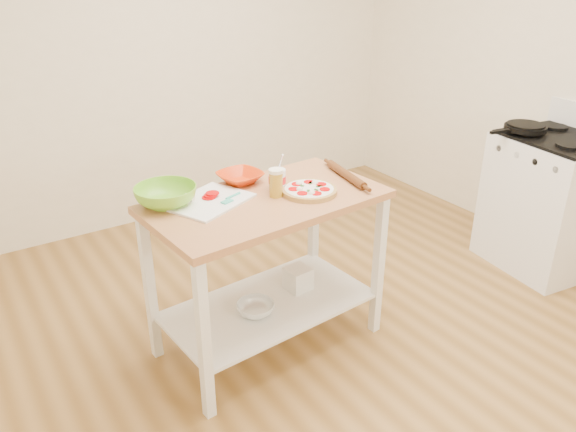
% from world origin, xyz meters
% --- Properties ---
extents(room_shell, '(4.04, 4.54, 2.74)m').
position_xyz_m(room_shell, '(0.00, 0.00, 1.35)').
color(room_shell, olive).
rests_on(room_shell, ground).
extents(prep_island, '(1.26, 0.75, 0.90)m').
position_xyz_m(prep_island, '(-0.40, 0.27, 0.65)').
color(prep_island, '#B7794B').
rests_on(prep_island, ground).
extents(gas_stove, '(0.69, 0.78, 1.11)m').
position_xyz_m(gas_stove, '(1.69, -0.01, 0.47)').
color(gas_stove, white).
rests_on(gas_stove, ground).
extents(skillet, '(0.43, 0.27, 0.03)m').
position_xyz_m(skillet, '(1.57, 0.19, 0.98)').
color(skillet, black).
rests_on(skillet, gas_stove).
extents(pizza, '(0.29, 0.29, 0.05)m').
position_xyz_m(pizza, '(-0.19, 0.21, 0.92)').
color(pizza, tan).
rests_on(pizza, prep_island).
extents(cutting_board, '(0.49, 0.43, 0.04)m').
position_xyz_m(cutting_board, '(-0.68, 0.39, 0.91)').
color(cutting_board, white).
rests_on(cutting_board, prep_island).
extents(spatula, '(0.14, 0.09, 0.01)m').
position_xyz_m(spatula, '(-0.58, 0.34, 0.92)').
color(spatula, '#3CBEA7').
rests_on(spatula, cutting_board).
extents(knife, '(0.24, 0.16, 0.01)m').
position_xyz_m(knife, '(-0.81, 0.47, 0.92)').
color(knife, silver).
rests_on(knife, cutting_board).
extents(orange_bowl, '(0.26, 0.26, 0.06)m').
position_xyz_m(orange_bowl, '(-0.41, 0.54, 0.93)').
color(orange_bowl, red).
rests_on(orange_bowl, prep_island).
extents(green_bowl, '(0.40, 0.40, 0.10)m').
position_xyz_m(green_bowl, '(-0.86, 0.48, 0.95)').
color(green_bowl, '#71BC2A').
rests_on(green_bowl, prep_island).
extents(beer_pint, '(0.07, 0.07, 0.15)m').
position_xyz_m(beer_pint, '(-0.35, 0.27, 0.97)').
color(beer_pint, '#B08923').
rests_on(beer_pint, prep_island).
extents(yogurt_tub, '(0.09, 0.09, 0.20)m').
position_xyz_m(yogurt_tub, '(-0.29, 0.35, 0.96)').
color(yogurt_tub, white).
rests_on(yogurt_tub, prep_island).
extents(rolling_pin, '(0.11, 0.39, 0.04)m').
position_xyz_m(rolling_pin, '(0.11, 0.27, 0.92)').
color(rolling_pin, '#5D3115').
rests_on(rolling_pin, prep_island).
extents(shelf_glass_bowl, '(0.25, 0.25, 0.06)m').
position_xyz_m(shelf_glass_bowl, '(-0.51, 0.23, 0.29)').
color(shelf_glass_bowl, silver).
rests_on(shelf_glass_bowl, prep_island).
extents(shelf_bin, '(0.14, 0.14, 0.13)m').
position_xyz_m(shelf_bin, '(-0.18, 0.31, 0.33)').
color(shelf_bin, white).
rests_on(shelf_bin, prep_island).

